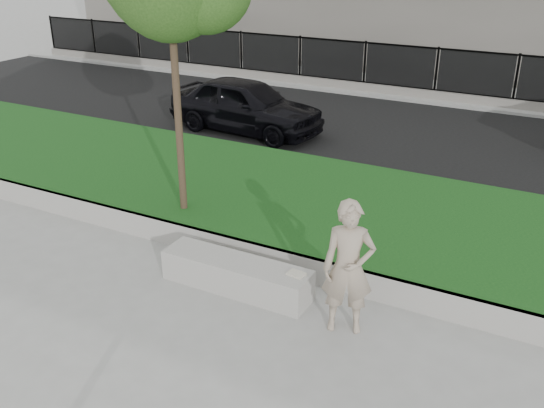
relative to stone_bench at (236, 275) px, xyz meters
The scene contains 10 objects.
ground 0.60m from the stone_bench, 45.88° to the right, with size 90.00×90.00×0.00m, color gray.
grass_bank 2.63m from the stone_bench, 81.52° to the left, with size 34.00×4.00×0.40m, color #0E3812.
grass_kerb 0.75m from the stone_bench, 58.78° to the left, with size 34.00×0.08×0.40m, color #9E9B94.
street 8.11m from the stone_bench, 87.26° to the left, with size 34.00×7.00×0.04m, color black.
far_pavement 12.61m from the stone_bench, 88.24° to the left, with size 34.00×3.00×0.12m, color gray.
iron_fence 11.61m from the stone_bench, 88.08° to the left, with size 32.00×0.30×1.50m.
stone_bench is the anchor object (origin of this frame).
man 1.82m from the stone_bench, ahead, with size 0.63×0.42×1.74m, color tan.
book 0.93m from the stone_bench, ahead, with size 0.23×0.17×0.03m, color beige.
car_dark 7.32m from the stone_bench, 119.29° to the left, with size 1.58×3.94×1.34m, color black.
Camera 1 is at (3.49, -5.80, 4.56)m, focal length 40.00 mm.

